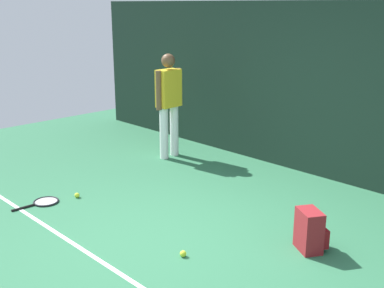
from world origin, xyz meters
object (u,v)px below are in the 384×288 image
tennis_ball_near_player (77,195)px  tennis_player (169,99)px  tennis_racket (44,202)px  backpack (310,231)px  tennis_ball_by_fence (183,254)px

tennis_ball_near_player → tennis_player: bearing=103.3°
tennis_player → tennis_racket: size_ratio=2.74×
tennis_player → tennis_racket: 2.67m
backpack → tennis_ball_near_player: backpack is taller
tennis_player → tennis_racket: tennis_player is taller
tennis_racket → backpack: (3.05, 1.37, 0.20)m
tennis_racket → backpack: backpack is taller
tennis_player → tennis_ball_near_player: 2.32m
tennis_racket → tennis_ball_near_player: size_ratio=9.41×
tennis_racket → tennis_ball_near_player: bearing=-16.2°
tennis_player → tennis_ball_by_fence: size_ratio=25.76×
backpack → tennis_ball_near_player: 3.07m
tennis_racket → tennis_ball_near_player: tennis_ball_near_player is taller
tennis_player → tennis_racket: bearing=-175.4°
tennis_ball_by_fence → tennis_ball_near_player: bearing=178.2°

